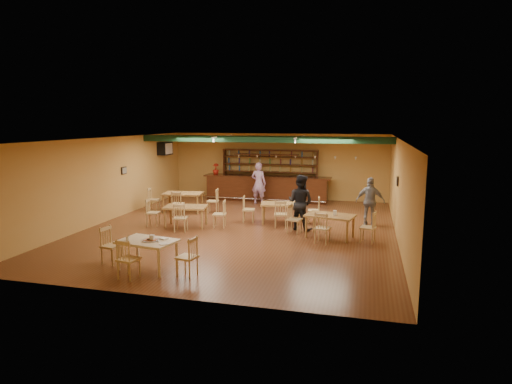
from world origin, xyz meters
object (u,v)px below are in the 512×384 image
(dining_table_b, at_px, (281,213))
(dining_table_d, at_px, (330,226))
(dining_table_a, at_px, (183,202))
(bar_counter, at_px, (267,188))
(dining_table_c, at_px, (186,216))
(patron_bar, at_px, (259,183))
(patron_right_a, at_px, (300,202))
(near_table, at_px, (148,255))

(dining_table_b, xyz_separation_m, dining_table_d, (1.84, -1.58, 0.01))
(dining_table_a, bearing_deg, bar_counter, 42.14)
(dining_table_c, height_order, patron_bar, patron_bar)
(dining_table_b, height_order, patron_right_a, patron_right_a)
(dining_table_b, xyz_separation_m, patron_bar, (-1.63, 3.24, 0.56))
(dining_table_b, bearing_deg, dining_table_c, -165.85)
(dining_table_b, bearing_deg, near_table, -121.07)
(dining_table_b, bearing_deg, bar_counter, 100.02)
(patron_right_a, bearing_deg, dining_table_a, 0.75)
(dining_table_d, bearing_deg, dining_table_b, 152.19)
(dining_table_c, bearing_deg, bar_counter, 64.76)
(bar_counter, distance_m, patron_right_a, 5.38)
(near_table, xyz_separation_m, patron_right_a, (2.99, 4.82, 0.56))
(patron_bar, distance_m, patron_right_a, 4.71)
(bar_counter, distance_m, dining_table_a, 4.15)
(bar_counter, distance_m, patron_bar, 0.91)
(dining_table_b, distance_m, patron_right_a, 1.26)
(near_table, bearing_deg, dining_table_b, 78.44)
(dining_table_c, bearing_deg, dining_table_a, 107.04)
(patron_bar, bearing_deg, bar_counter, -93.57)
(dining_table_a, relative_size, near_table, 1.12)
(dining_table_b, xyz_separation_m, near_table, (-2.19, -5.62, 0.01))
(dining_table_a, distance_m, near_table, 6.81)
(dining_table_a, distance_m, patron_bar, 3.47)
(dining_table_c, distance_m, patron_bar, 4.83)
(near_table, bearing_deg, patron_right_a, 67.92)
(dining_table_d, bearing_deg, patron_bar, 138.63)
(dining_table_b, bearing_deg, patron_right_a, -54.81)
(near_table, relative_size, patron_right_a, 0.74)
(bar_counter, bearing_deg, dining_table_c, -106.21)
(bar_counter, distance_m, near_table, 9.71)
(dining_table_c, bearing_deg, near_table, -87.71)
(patron_bar, xyz_separation_m, patron_right_a, (2.43, -4.04, 0.01))
(dining_table_c, relative_size, patron_bar, 0.78)
(dining_table_b, bearing_deg, dining_table_a, 157.87)
(dining_table_d, bearing_deg, dining_table_c, -169.87)
(bar_counter, xyz_separation_m, near_table, (-0.72, -9.69, -0.20))
(dining_table_a, xyz_separation_m, dining_table_b, (4.14, -0.90, -0.03))
(near_table, distance_m, patron_right_a, 5.70)
(dining_table_c, bearing_deg, patron_bar, 63.93)
(dining_table_b, height_order, dining_table_c, dining_table_c)
(bar_counter, height_order, dining_table_b, bar_counter)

